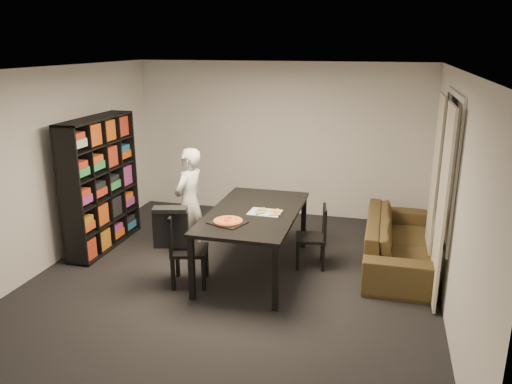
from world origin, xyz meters
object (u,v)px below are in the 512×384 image
(sofa, at_px, (399,241))
(person, at_px, (189,202))
(chair_left, at_px, (182,244))
(chair_right, at_px, (317,232))
(dining_table, at_px, (254,216))
(bookshelf, at_px, (101,184))
(pepperoni_pizza, at_px, (228,221))
(baking_tray, at_px, (228,223))

(sofa, bearing_deg, person, 97.34)
(chair_left, height_order, sofa, chair_left)
(chair_right, bearing_deg, dining_table, -75.54)
(bookshelf, distance_m, chair_left, 1.85)
(pepperoni_pizza, bearing_deg, chair_left, -172.43)
(baking_tray, relative_size, pepperoni_pizza, 1.14)
(chair_left, bearing_deg, person, 1.25)
(bookshelf, distance_m, dining_table, 2.36)
(bookshelf, relative_size, person, 1.25)
(dining_table, bearing_deg, person, 161.76)
(sofa, bearing_deg, bookshelf, 96.10)
(chair_right, height_order, sofa, chair_right)
(bookshelf, distance_m, pepperoni_pizza, 2.29)
(chair_right, relative_size, person, 0.55)
(dining_table, distance_m, sofa, 2.01)
(dining_table, xyz_separation_m, pepperoni_pizza, (-0.18, -0.51, 0.10))
(dining_table, height_order, sofa, dining_table)
(person, distance_m, pepperoni_pizza, 1.19)
(bookshelf, relative_size, chair_right, 2.26)
(dining_table, relative_size, person, 1.30)
(bookshelf, height_order, baking_tray, bookshelf)
(pepperoni_pizza, bearing_deg, dining_table, 70.19)
(person, bearing_deg, baking_tray, 57.04)
(chair_left, xyz_separation_m, chair_right, (1.53, 0.93, -0.05))
(dining_table, bearing_deg, bookshelf, 173.71)
(dining_table, relative_size, chair_right, 2.36)
(chair_right, height_order, person, person)
(chair_left, distance_m, person, 0.99)
(pepperoni_pizza, bearing_deg, chair_right, 41.99)
(dining_table, bearing_deg, chair_right, 24.36)
(person, distance_m, baking_tray, 1.19)
(pepperoni_pizza, distance_m, sofa, 2.41)
(baking_tray, bearing_deg, bookshelf, 160.39)
(baking_tray, xyz_separation_m, sofa, (2.02, 1.21, -0.51))
(dining_table, bearing_deg, baking_tray, -110.65)
(baking_tray, xyz_separation_m, pepperoni_pizza, (0.01, -0.00, 0.02))
(bookshelf, height_order, person, bookshelf)
(baking_tray, bearing_deg, sofa, 30.92)
(chair_left, height_order, pepperoni_pizza, chair_left)
(bookshelf, bearing_deg, person, 3.40)
(baking_tray, bearing_deg, pepperoni_pizza, -8.08)
(person, distance_m, sofa, 2.91)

